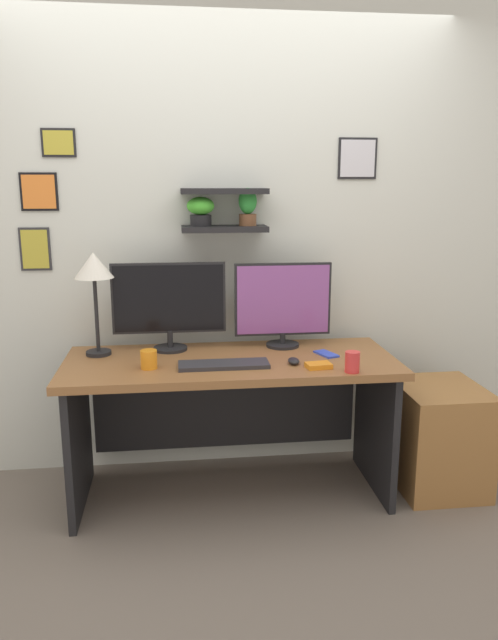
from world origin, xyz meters
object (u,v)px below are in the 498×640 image
at_px(monitor_left, 169,302).
at_px(coffee_mug, 149,359).
at_px(monitor_right, 283,303).
at_px(drawer_cabinet, 438,437).
at_px(computer_mouse, 294,361).
at_px(pen_cup, 352,362).
at_px(scissors_tray, 319,365).
at_px(keyboard, 224,365).
at_px(desk_lamp, 94,272).
at_px(desk, 230,394).
at_px(cell_phone, 326,354).

distance_m(monitor_left, coffee_mug, 0.40).
bearing_deg(coffee_mug, monitor_right, 24.59).
distance_m(monitor_left, drawer_cabinet, 1.62).
xyz_separation_m(monitor_left, computer_mouse, (0.61, -0.34, -0.24)).
xyz_separation_m(monitor_left, pen_cup, (0.85, -0.50, -0.21)).
bearing_deg(monitor_left, pen_cup, -30.40).
relative_size(monitor_right, scissors_tray, 4.36).
relative_size(monitor_left, keyboard, 1.36).
distance_m(desk_lamp, pen_cup, 1.36).
bearing_deg(desk, cell_phone, -4.57).
bearing_deg(computer_mouse, monitor_left, 150.87).
relative_size(monitor_right, coffee_mug, 5.82).
height_order(monitor_right, scissors_tray, monitor_right).
bearing_deg(computer_mouse, coffee_mug, 178.94).
xyz_separation_m(desk, drawer_cabinet, (1.12, -0.10, -0.26)).
distance_m(monitor_left, pen_cup, 1.01).
height_order(keyboard, computer_mouse, computer_mouse).
height_order(cell_phone, scissors_tray, scissors_tray).
xyz_separation_m(coffee_mug, scissors_tray, (0.81, -0.09, -0.03)).
bearing_deg(pen_cup, coffee_mug, 169.52).
xyz_separation_m(computer_mouse, coffee_mug, (-0.71, 0.01, 0.03)).
distance_m(keyboard, pen_cup, 0.62).
distance_m(desk, desk_lamp, 0.94).
distance_m(desk_lamp, cell_phone, 1.26).
height_order(desk, scissors_tray, scissors_tray).
height_order(scissors_tray, drawer_cabinet, scissors_tray).
height_order(desk_lamp, drawer_cabinet, desk_lamp).
bearing_deg(scissors_tray, monitor_right, 103.92).
distance_m(desk, keyboard, 0.29).
xyz_separation_m(computer_mouse, scissors_tray, (0.11, -0.08, -0.00)).
xyz_separation_m(computer_mouse, drawer_cabinet, (0.82, 0.08, -0.48)).
relative_size(coffee_mug, pen_cup, 0.90).
distance_m(cell_phone, coffee_mug, 0.92).
relative_size(cell_phone, pen_cup, 1.40).
bearing_deg(drawer_cabinet, desk, 175.08).
bearing_deg(desk_lamp, coffee_mug, -44.92).
bearing_deg(cell_phone, monitor_right, 112.64).
height_order(desk, monitor_right, monitor_right).
xyz_separation_m(monitor_left, scissors_tray, (0.71, -0.42, -0.25)).
height_order(desk, keyboard, keyboard).
height_order(desk, cell_phone, cell_phone).
height_order(desk_lamp, coffee_mug, desk_lamp).
xyz_separation_m(desk, pen_cup, (0.55, -0.34, 0.26)).
distance_m(monitor_right, cell_phone, 0.36).
bearing_deg(scissors_tray, desk_lamp, 161.52).
height_order(keyboard, drawer_cabinet, keyboard).
bearing_deg(scissors_tray, desk, 147.97).
xyz_separation_m(keyboard, pen_cup, (0.60, -0.16, 0.04)).
distance_m(monitor_right, computer_mouse, 0.40).
relative_size(monitor_left, monitor_right, 1.14).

